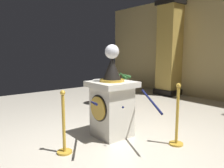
{
  "coord_description": "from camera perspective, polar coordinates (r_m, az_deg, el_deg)",
  "views": [
    {
      "loc": [
        2.88,
        -2.36,
        1.59
      ],
      "look_at": [
        -0.25,
        0.16,
        0.99
      ],
      "focal_mm": 35.32,
      "sensor_mm": 36.0,
      "label": 1
    }
  ],
  "objects": [
    {
      "name": "potted_palm_left",
      "position": [
        6.78,
        1.99,
        -2.53
      ],
      "size": [
        0.71,
        0.65,
        1.03
      ],
      "color": "#2D2823",
      "rests_on": "ground_plane"
    },
    {
      "name": "cafe_chair_red",
      "position": [
        6.17,
        -0.13,
        -1.06
      ],
      "size": [
        0.57,
        0.57,
        0.96
      ],
      "color": "black",
      "rests_on": "ground_plane"
    },
    {
      "name": "velvet_rope",
      "position": [
        3.54,
        2.87,
        -4.66
      ],
      "size": [
        1.3,
        1.31,
        0.22
      ],
      "color": "#141947"
    },
    {
      "name": "ground_plane",
      "position": [
        4.05,
        0.44,
        -14.66
      ],
      "size": [
        11.25,
        11.25,
        0.0
      ],
      "primitive_type": "plane",
      "color": "beige"
    },
    {
      "name": "column_left",
      "position": [
        8.44,
        14.77,
        8.74
      ],
      "size": [
        0.86,
        0.86,
        3.38
      ],
      "color": "black",
      "rests_on": "ground_plane"
    },
    {
      "name": "cafe_table",
      "position": [
        6.72,
        -2.71,
        -1.17
      ],
      "size": [
        0.55,
        0.55,
        0.74
      ],
      "color": "#332D28",
      "rests_on": "ground_plane"
    },
    {
      "name": "pedestal_clock",
      "position": [
        4.12,
        -0.06,
        -4.56
      ],
      "size": [
        0.76,
        0.76,
        1.72
      ],
      "color": "silver",
      "rests_on": "ground_plane"
    },
    {
      "name": "stanchion_near",
      "position": [
        3.59,
        -12.33,
        -11.95
      ],
      "size": [
        0.24,
        0.24,
        1.01
      ],
      "color": "gold",
      "rests_on": "ground_plane"
    },
    {
      "name": "stanchion_far",
      "position": [
        3.95,
        16.46,
        -9.77
      ],
      "size": [
        0.24,
        0.24,
        1.07
      ],
      "color": "gold",
      "rests_on": "ground_plane"
    }
  ]
}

